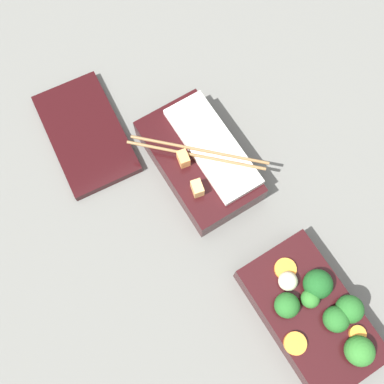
% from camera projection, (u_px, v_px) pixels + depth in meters
% --- Properties ---
extents(ground_plane, '(3.00, 3.00, 0.00)m').
position_uv_depth(ground_plane, '(241.00, 238.00, 0.72)').
color(ground_plane, slate).
extents(bento_tray_vegetable, '(0.21, 0.13, 0.08)m').
position_uv_depth(bento_tray_vegetable, '(313.00, 313.00, 0.65)').
color(bento_tray_vegetable, black).
rests_on(bento_tray_vegetable, ground_plane).
extents(bento_tray_rice, '(0.21, 0.17, 0.07)m').
position_uv_depth(bento_tray_rice, '(200.00, 160.00, 0.73)').
color(bento_tray_rice, black).
rests_on(bento_tray_rice, ground_plane).
extents(bento_lid, '(0.22, 0.14, 0.01)m').
position_uv_depth(bento_lid, '(86.00, 133.00, 0.77)').
color(bento_lid, black).
rests_on(bento_lid, ground_plane).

